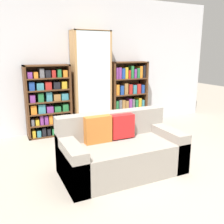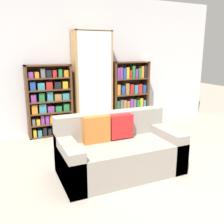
% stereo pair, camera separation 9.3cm
% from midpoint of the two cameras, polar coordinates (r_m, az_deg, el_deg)
% --- Properties ---
extents(ground_plane, '(16.00, 16.00, 0.00)m').
position_cam_midpoint_polar(ground_plane, '(3.23, 13.02, -16.51)').
color(ground_plane, gray).
extents(wall_back, '(6.03, 0.06, 2.70)m').
position_cam_midpoint_polar(wall_back, '(5.28, -4.74, 10.84)').
color(wall_back, silver).
rests_on(wall_back, ground).
extents(couch, '(1.61, 0.83, 0.78)m').
position_cam_midpoint_polar(couch, '(3.42, 2.34, -9.00)').
color(couch, gray).
rests_on(couch, ground).
extents(bookshelf_left, '(0.85, 0.32, 1.37)m').
position_cam_midpoint_polar(bookshelf_left, '(4.94, -13.59, 2.31)').
color(bookshelf_left, '#4C2D19').
rests_on(bookshelf_left, ground).
extents(display_cabinet, '(0.75, 0.36, 2.00)m').
position_cam_midpoint_polar(display_cabinet, '(5.09, -4.03, 6.76)').
color(display_cabinet, '#AD7F4C').
rests_on(display_cabinet, ground).
extents(bookshelf_right, '(0.83, 0.32, 1.40)m').
position_cam_midpoint_polar(bookshelf_right, '(5.50, 4.43, 3.86)').
color(bookshelf_right, '#4C2D19').
rests_on(bookshelf_right, ground).
extents(wine_bottle, '(0.08, 0.08, 0.36)m').
position_cam_midpoint_polar(wine_bottle, '(4.90, 6.30, -3.74)').
color(wine_bottle, '#192333').
rests_on(wine_bottle, ground).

